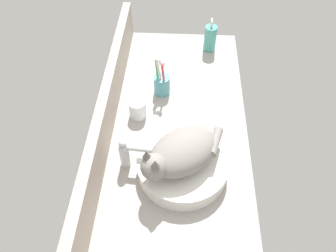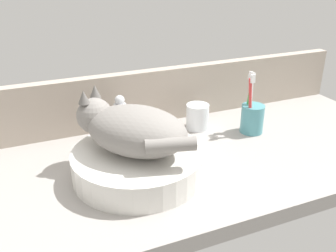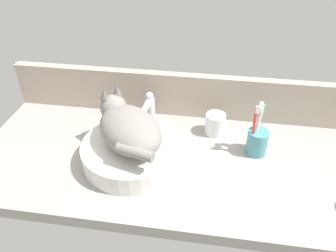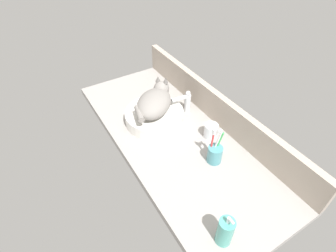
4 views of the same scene
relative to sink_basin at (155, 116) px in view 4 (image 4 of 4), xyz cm
name	(u,v)px [view 4 (image 4 of 4)]	position (x,y,z in cm)	size (l,w,h in cm)	color
ground_plane	(174,138)	(15.44, 3.05, -5.30)	(135.72, 56.32, 4.00)	#9E9993
backsplash_panel	(216,106)	(15.44, 29.41, 5.17)	(135.72, 3.60, 16.93)	#AD9E8E
sink_basin	(155,116)	(0.00, 0.00, 0.00)	(31.88, 31.88, 6.59)	silver
cat	(155,102)	(-0.95, 0.99, 9.05)	(29.17, 30.05, 14.00)	gray
faucet	(186,101)	(1.75, 19.31, 4.01)	(3.80, 11.86, 13.60)	silver
soap_dispenser	(225,231)	(71.13, -11.45, 3.18)	(5.85, 5.85, 16.02)	teal
toothbrush_cup	(215,153)	(39.50, 9.82, 1.63)	(6.85, 6.85, 18.71)	teal
water_glass	(211,132)	(25.71, 18.65, 0.05)	(7.01, 7.01, 7.73)	white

